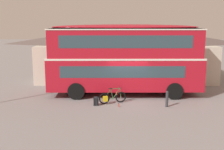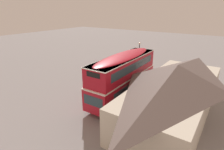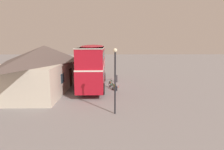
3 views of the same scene
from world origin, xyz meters
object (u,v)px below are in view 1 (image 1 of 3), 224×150
(water_bottle_red_squeeze, at_px, (119,105))
(kerb_bollard, at_px, (167,99))
(touring_bicycle, at_px, (112,98))
(backpack_on_ground, at_px, (96,101))
(double_decker_bus, at_px, (125,57))

(water_bottle_red_squeeze, height_order, kerb_bollard, kerb_bollard)
(touring_bicycle, distance_m, kerb_bollard, 3.34)
(water_bottle_red_squeeze, bearing_deg, touring_bicycle, 118.55)
(touring_bicycle, distance_m, backpack_on_ground, 1.04)
(water_bottle_red_squeeze, bearing_deg, kerb_bollard, 0.98)
(double_decker_bus, xyz_separation_m, water_bottle_red_squeeze, (-0.46, -2.84, -2.54))
(touring_bicycle, height_order, backpack_on_ground, touring_bicycle)
(double_decker_bus, xyz_separation_m, touring_bicycle, (-0.87, -2.10, -2.27))
(kerb_bollard, bearing_deg, touring_bicycle, 167.93)
(double_decker_bus, relative_size, kerb_bollard, 10.62)
(double_decker_bus, bearing_deg, backpack_on_ground, -125.58)
(double_decker_bus, relative_size, backpack_on_ground, 18.59)
(double_decker_bus, height_order, backpack_on_ground, double_decker_bus)
(backpack_on_ground, distance_m, kerb_bollard, 4.22)
(backpack_on_ground, bearing_deg, kerb_bollard, -3.54)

